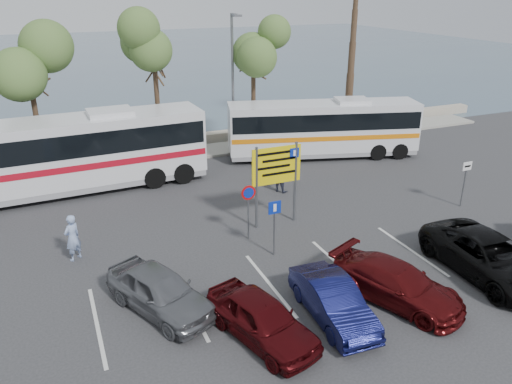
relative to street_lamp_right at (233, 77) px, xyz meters
name	(u,v)px	position (x,y,z in m)	size (l,w,h in m)	color
ground	(288,263)	(-3.00, -13.52, -4.60)	(120.00, 120.00, 0.00)	#2E2E30
kerb_strip	(186,154)	(-3.00, 0.48, -4.52)	(44.00, 2.40, 0.15)	#99968B
seawall	(177,141)	(-3.00, 2.48, -4.30)	(48.00, 0.80, 0.60)	tan
sea	(96,59)	(-3.00, 46.48, -4.59)	(140.00, 140.00, 0.00)	#45596F
tree_left	(27,62)	(-11.00, 0.48, 1.41)	(3.20, 3.20, 7.20)	#382619
tree_mid	(153,43)	(-4.50, 0.48, 2.06)	(3.20, 3.20, 8.00)	#382619
tree_right	(253,47)	(1.50, 0.48, 1.57)	(3.20, 3.20, 7.40)	#382619
street_lamp_right	(233,77)	(0.00, 0.00, 0.00)	(0.45, 1.15, 8.01)	slate
direction_sign	(276,171)	(-2.00, -10.32, -2.17)	(2.20, 0.12, 3.60)	slate
sign_no_stop	(248,204)	(-3.60, -11.13, -3.02)	(0.60, 0.08, 2.35)	slate
sign_parking	(274,220)	(-3.20, -12.73, -3.13)	(0.50, 0.07, 2.25)	slate
sign_taxi	(465,178)	(6.80, -12.03, -3.18)	(0.50, 0.07, 2.20)	slate
lane_markings	(271,283)	(-4.14, -14.52, -4.60)	(12.02, 4.20, 0.01)	silver
coach_bus_left	(75,156)	(-9.50, -3.02, -2.76)	(12.82, 3.20, 3.97)	silver
coach_bus_right	(323,130)	(4.50, -3.02, -2.98)	(11.39, 5.36, 3.48)	silver
car_silver_a	(160,291)	(-8.00, -14.52, -3.89)	(1.67, 4.15, 1.41)	slate
car_blue	(333,301)	(-3.20, -17.02, -3.97)	(1.34, 3.84, 1.27)	#0E1142
car_maroon	(397,283)	(-0.80, -17.02, -3.95)	(1.81, 4.46, 1.30)	#540E0F
car_red	(262,319)	(-5.60, -17.02, -3.93)	(1.59, 3.95, 1.34)	#44090C
suv_black	(490,257)	(3.21, -17.02, -3.86)	(2.44, 5.29, 1.47)	black
pedestrian_near	(73,238)	(-10.26, -10.09, -3.68)	(0.67, 0.44, 1.83)	#91A6D3
pedestrian_far	(280,175)	(-0.20, -7.02, -3.74)	(0.83, 0.65, 1.72)	#2D3144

